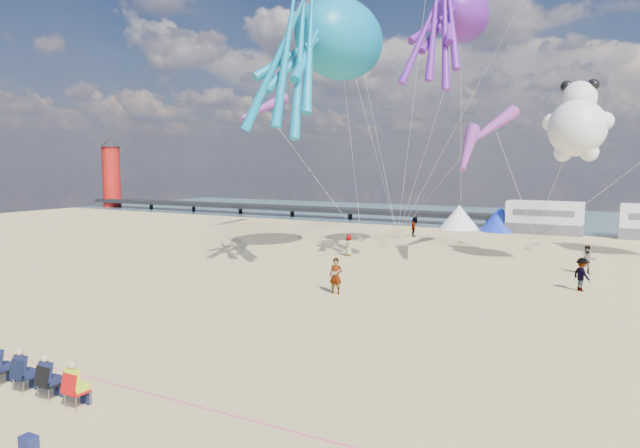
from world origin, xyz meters
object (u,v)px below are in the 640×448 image
Objects in this scene: tent_white at (459,217)px; windsock_right at (468,148)px; spectator_row at (25,369)px; tent_blue at (500,219)px; beachgoer_2 at (582,274)px; sandbag_d at (537,244)px; windsock_left at (264,108)px; beachgoer_0 at (349,245)px; sandbag_c at (528,249)px; motorhome_0 at (545,218)px; beachgoer_1 at (588,260)px; beachgoer_3 at (414,228)px; lighthouse at (111,177)px; sandbag_b at (461,243)px; sandbag_a at (362,240)px; cooler_navy at (29,442)px; kite_octopus_purple at (461,14)px; windsock_mid at (494,126)px; sandbag_e at (398,237)px; standing_person at (336,276)px; kite_octopus_teal at (340,39)px; kite_panda at (577,128)px.

tent_white is 0.73× the size of windsock_right.
tent_blue is at bearing 85.46° from spectator_row.
sandbag_d is at bearing -27.88° from beachgoer_2.
beachgoer_0 is at bearing -30.73° from windsock_left.
sandbag_c is (8.07, 35.15, -0.54)m from spectator_row.
motorhome_0 is 1.65× the size of tent_white.
beachgoer_3 is (-14.87, 11.69, -0.06)m from beachgoer_1.
tent_blue is 21.69m from beachgoer_1.
sandbag_d is at bearing -11.35° from lighthouse.
sandbag_b is at bearing 174.35° from sandbag_c.
beachgoer_3 is 0.29× the size of windsock_right.
sandbag_a is at bearing 176.84° from beachgoer_0.
motorhome_0 is at bearing 84.61° from cooler_navy.
beachgoer_2 is at bearing -34.65° from kite_octopus_purple.
windsock_mid is (10.94, -2.03, 8.99)m from sandbag_a.
spectator_row is 12.20× the size of sandbag_e.
beachgoer_0 is at bearing -25.31° from lighthouse.
sandbag_d is (4.65, -8.58, -1.09)m from tent_blue.
standing_person reaches higher than cooler_navy.
beachgoer_1 is at bearing 41.33° from standing_person.
beachgoer_0 is at bearing -72.14° from sandbag_a.
windsock_mid is at bearing -10.53° from sandbag_a.
sandbag_a is 17.27m from kite_octopus_teal.
windsock_mid is (4.04, 16.01, 8.20)m from standing_person.
windsock_mid is (-1.58, -15.37, 7.60)m from motorhome_0.
kite_octopus_teal reaches higher than standing_person.
standing_person is 20.86m from sandbag_c.
motorhome_0 reaches higher than sandbag_e.
beachgoer_3 is 0.30× the size of windsock_mid.
standing_person is at bearing -76.71° from sandbag_e.
kite_octopus_purple reaches higher than sandbag_d.
beachgoer_2 is 0.31× the size of windsock_right.
windsock_left is at bearing 117.03° from cooler_navy.
lighthouse is 18.00× the size of sandbag_b.
sandbag_a is 19.26m from kite_octopus_purple.
kite_panda is at bearing -66.66° from tent_blue.
beachgoer_3 is at bearing -1.33° from beachgoer_2.
cooler_navy is 0.07× the size of kite_panda.
beachgoer_2 is 0.25× the size of windsock_left.
kite_octopus_purple is (-3.11, -18.83, 14.48)m from motorhome_0.
motorhome_0 reaches higher than beachgoer_1.
beachgoer_2 is (0.06, -5.01, 0.01)m from beachgoer_1.
kite_octopus_purple is at bearing -110.12° from sandbag_d.
spectator_row is 3.62× the size of beachgoer_1.
sandbag_a is at bearing 118.53° from beachgoer_3.
sandbag_c is 0.10× the size of windsock_mid.
standing_person is 1.06× the size of beachgoer_2.
kite_octopus_purple is 1.38× the size of windsock_left.
tent_blue is at bearing 85.48° from sandbag_b.
beachgoer_0 is at bearing -87.21° from sandbag_e.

